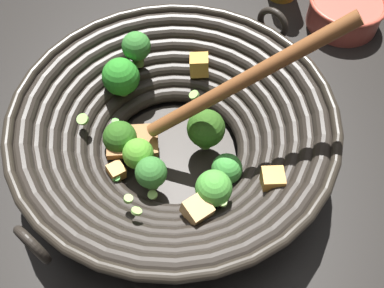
# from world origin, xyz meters

# --- Properties ---
(ground_plane) EXTENTS (4.00, 4.00, 0.00)m
(ground_plane) POSITION_xyz_m (0.00, 0.00, 0.00)
(ground_plane) COLOR black
(wok) EXTENTS (0.47, 0.43, 0.25)m
(wok) POSITION_xyz_m (-0.00, 0.00, 0.07)
(wok) COLOR black
(wok) RESTS_ON ground
(prep_bowl) EXTENTS (0.14, 0.14, 0.05)m
(prep_bowl) POSITION_xyz_m (0.41, -0.02, 0.03)
(prep_bowl) COLOR #D15647
(prep_bowl) RESTS_ON ground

